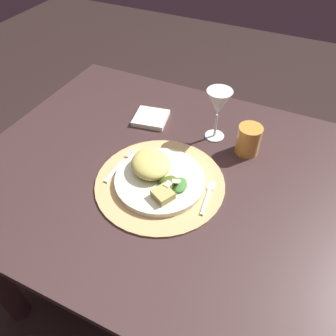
# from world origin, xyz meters

# --- Properties ---
(ground_plane) EXTENTS (6.00, 6.00, 0.00)m
(ground_plane) POSITION_xyz_m (0.00, 0.00, 0.00)
(ground_plane) COLOR black
(dining_table) EXTENTS (1.20, 0.95, 0.73)m
(dining_table) POSITION_xyz_m (0.00, 0.00, 0.57)
(dining_table) COLOR #3C2827
(dining_table) RESTS_ON ground
(placemat) EXTENTS (0.38, 0.38, 0.01)m
(placemat) POSITION_xyz_m (0.00, -0.06, 0.73)
(placemat) COLOR tan
(placemat) RESTS_ON dining_table
(dinner_plate) EXTENTS (0.26, 0.26, 0.02)m
(dinner_plate) POSITION_xyz_m (0.00, -0.06, 0.74)
(dinner_plate) COLOR silver
(dinner_plate) RESTS_ON placemat
(pasta_serving) EXTENTS (0.17, 0.17, 0.05)m
(pasta_serving) POSITION_xyz_m (-0.04, -0.04, 0.77)
(pasta_serving) COLOR #DBD267
(pasta_serving) RESTS_ON dinner_plate
(salad_greens) EXTENTS (0.11, 0.08, 0.03)m
(salad_greens) POSITION_xyz_m (0.04, -0.07, 0.76)
(salad_greens) COLOR #41710F
(salad_greens) RESTS_ON dinner_plate
(bread_piece) EXTENTS (0.07, 0.07, 0.02)m
(bread_piece) POSITION_xyz_m (0.04, -0.12, 0.76)
(bread_piece) COLOR tan
(bread_piece) RESTS_ON dinner_plate
(fork) EXTENTS (0.01, 0.16, 0.00)m
(fork) POSITION_xyz_m (-0.14, -0.06, 0.74)
(fork) COLOR silver
(fork) RESTS_ON placemat
(spoon) EXTENTS (0.03, 0.13, 0.01)m
(spoon) POSITION_xyz_m (0.14, -0.03, 0.74)
(spoon) COLOR silver
(spoon) RESTS_ON placemat
(napkin) EXTENTS (0.13, 0.13, 0.02)m
(napkin) POSITION_xyz_m (-0.17, 0.21, 0.74)
(napkin) COLOR white
(napkin) RESTS_ON dining_table
(wine_glass) EXTENTS (0.08, 0.08, 0.18)m
(wine_glass) POSITION_xyz_m (0.07, 0.22, 0.86)
(wine_glass) COLOR silver
(wine_glass) RESTS_ON dining_table
(amber_tumbler) EXTENTS (0.08, 0.08, 0.10)m
(amber_tumbler) POSITION_xyz_m (0.19, 0.19, 0.78)
(amber_tumbler) COLOR gold
(amber_tumbler) RESTS_ON dining_table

